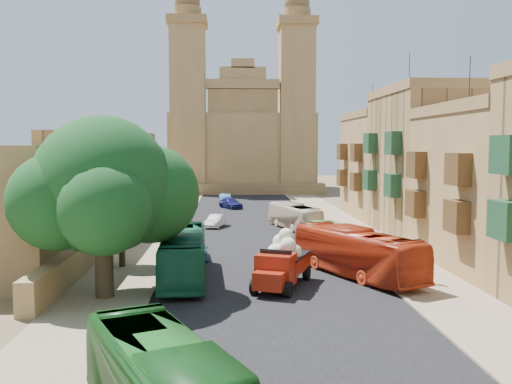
{
  "coord_description": "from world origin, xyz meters",
  "views": [
    {
      "loc": [
        -2.65,
        -27.41,
        8.41
      ],
      "look_at": [
        0.0,
        26.0,
        4.0
      ],
      "focal_mm": 40.0,
      "sensor_mm": 36.0,
      "label": 1
    }
  ],
  "objects": [
    {
      "name": "sidewalk_east",
      "position": [
        9.5,
        30.0,
        0.01
      ],
      "size": [
        5.0,
        140.0,
        0.01
      ],
      "primitive_type": "cube",
      "color": "#837156",
      "rests_on": "ground"
    },
    {
      "name": "pedestrian_a",
      "position": [
        9.51,
        6.04,
        0.88
      ],
      "size": [
        0.73,
        0.58,
        1.77
      ],
      "primitive_type": "imported",
      "rotation": [
        0.0,
        0.0,
        2.87
      ],
      "color": "#27252A",
      "rests_on": "ground"
    },
    {
      "name": "bus_green_north",
      "position": [
        -5.43,
        7.95,
        1.56
      ],
      "size": [
        3.12,
        11.3,
        3.12
      ],
      "primitive_type": "imported",
      "rotation": [
        0.0,
        0.0,
        0.04
      ],
      "color": "#135436",
      "rests_on": "ground"
    },
    {
      "name": "car_white_b",
      "position": [
        4.87,
        35.03,
        0.62
      ],
      "size": [
        1.95,
        3.83,
        1.25
      ],
      "primitive_type": "imported",
      "rotation": [
        0.0,
        0.0,
        3.27
      ],
      "color": "silver",
      "rests_on": "ground"
    },
    {
      "name": "street_tree_a",
      "position": [
        -10.0,
        12.0,
        3.59
      ],
      "size": [
        3.48,
        3.48,
        5.35
      ],
      "color": "#35281A",
      "rests_on": "ground"
    },
    {
      "name": "street_tree_c",
      "position": [
        -10.0,
        36.0,
        3.74
      ],
      "size": [
        3.63,
        3.63,
        5.58
      ],
      "color": "#35281A",
      "rests_on": "ground"
    },
    {
      "name": "church",
      "position": [
        -0.0,
        78.61,
        9.52
      ],
      "size": [
        28.0,
        22.5,
        36.3
      ],
      "color": "olive",
      "rests_on": "ground"
    },
    {
      "name": "west_building_low",
      "position": [
        -18.0,
        18.0,
        4.2
      ],
      "size": [
        10.0,
        28.0,
        8.4
      ],
      "primitive_type": "cube",
      "color": "brown",
      "rests_on": "ground"
    },
    {
      "name": "road_surface",
      "position": [
        0.0,
        30.0,
        0.01
      ],
      "size": [
        14.0,
        140.0,
        0.01
      ],
      "primitive_type": "cube",
      "color": "black",
      "rests_on": "ground"
    },
    {
      "name": "townhouse_d",
      "position": [
        15.95,
        39.0,
        6.16
      ],
      "size": [
        9.0,
        14.0,
        15.9
      ],
      "color": "olive",
      "rests_on": "ground"
    },
    {
      "name": "pedestrian_c",
      "position": [
        7.5,
        17.1,
        0.96
      ],
      "size": [
        0.82,
        1.22,
        1.92
      ],
      "primitive_type": "imported",
      "rotation": [
        0.0,
        0.0,
        4.37
      ],
      "color": "#27272E",
      "rests_on": "ground"
    },
    {
      "name": "red_truck",
      "position": [
        0.53,
        5.76,
        1.5
      ],
      "size": [
        4.09,
        6.15,
        3.4
      ],
      "color": "maroon",
      "rests_on": "ground"
    },
    {
      "name": "street_tree_d",
      "position": [
        -10.0,
        48.0,
        3.29
      ],
      "size": [
        3.2,
        3.2,
        4.92
      ],
      "color": "#35281A",
      "rests_on": "ground"
    },
    {
      "name": "kerb_west",
      "position": [
        -7.0,
        30.0,
        0.06
      ],
      "size": [
        0.25,
        140.0,
        0.12
      ],
      "primitive_type": "cube",
      "color": "#837156",
      "rests_on": "ground"
    },
    {
      "name": "street_tree_b",
      "position": [
        -10.0,
        24.0,
        2.81
      ],
      "size": [
        2.74,
        2.74,
        4.21
      ],
      "color": "#35281A",
      "rests_on": "ground"
    },
    {
      "name": "bus_red_east",
      "position": [
        5.55,
        8.25,
        1.54
      ],
      "size": [
        7.02,
        11.14,
        3.09
      ],
      "primitive_type": "imported",
      "rotation": [
        0.0,
        0.0,
        3.58
      ],
      "color": "#B12E13",
      "rests_on": "ground"
    },
    {
      "name": "car_blue_b",
      "position": [
        -3.03,
        53.96,
        0.7
      ],
      "size": [
        1.82,
        4.35,
        1.4
      ],
      "primitive_type": "imported",
      "rotation": [
        0.0,
        0.0,
        0.08
      ],
      "color": "#4D82CE",
      "rests_on": "ground"
    },
    {
      "name": "car_dkblue",
      "position": [
        -2.29,
        48.23,
        0.67
      ],
      "size": [
        3.63,
        4.96,
        1.33
      ],
      "primitive_type": "imported",
      "rotation": [
        0.0,
        0.0,
        0.43
      ],
      "color": "#101351",
      "rests_on": "ground"
    },
    {
      "name": "townhouse_c",
      "position": [
        15.95,
        25.0,
        6.91
      ],
      "size": [
        9.0,
        14.0,
        17.4
      ],
      "color": "olive",
      "rests_on": "ground"
    },
    {
      "name": "townhouse_b",
      "position": [
        15.95,
        11.0,
        5.66
      ],
      "size": [
        9.0,
        14.0,
        14.9
      ],
      "color": "olive",
      "rests_on": "ground"
    },
    {
      "name": "ficus_tree",
      "position": [
        -9.41,
        4.01,
        5.94
      ],
      "size": [
        10.05,
        9.25,
        10.05
      ],
      "color": "#35281A",
      "rests_on": "ground"
    },
    {
      "name": "west_wall",
      "position": [
        -12.5,
        20.0,
        0.9
      ],
      "size": [
        1.0,
        40.0,
        1.8
      ],
      "primitive_type": "cube",
      "color": "olive",
      "rests_on": "ground"
    },
    {
      "name": "car_blue_a",
      "position": [
        -5.0,
        14.55,
        0.71
      ],
      "size": [
        2.03,
        4.28,
        1.41
      ],
      "primitive_type": "imported",
      "rotation": [
        0.0,
        0.0,
        0.09
      ],
      "color": "teal",
      "rests_on": "ground"
    },
    {
      "name": "sidewalk_west",
      "position": [
        -9.5,
        30.0,
        0.01
      ],
      "size": [
        5.0,
        140.0,
        0.01
      ],
      "primitive_type": "cube",
      "color": "#837156",
      "rests_on": "ground"
    },
    {
      "name": "bus_cream_east",
      "position": [
        4.0,
        28.86,
        1.29
      ],
      "size": [
        4.68,
        9.47,
        2.57
      ],
      "primitive_type": "imported",
      "rotation": [
        0.0,
        0.0,
        3.43
      ],
      "color": "beige",
      "rests_on": "ground"
    },
    {
      "name": "ground",
      "position": [
        0.0,
        0.0,
        0.0
      ],
      "size": [
        260.0,
        260.0,
        0.0
      ],
      "primitive_type": "plane",
      "color": "brown"
    },
    {
      "name": "olive_pickup",
      "position": [
        5.91,
        20.0,
        0.89
      ],
      "size": [
        2.75,
        4.69,
        1.82
      ],
      "color": "#3E5A22",
      "rests_on": "ground"
    },
    {
      "name": "car_cream",
      "position": [
        4.81,
        21.81,
        0.7
      ],
      "size": [
        2.89,
        5.28,
        1.4
      ],
      "primitive_type": "imported",
      "rotation": [
        0.0,
        0.0,
        3.26
      ],
      "color": "#FFE6C8",
      "rests_on": "ground"
    },
    {
      "name": "car_white_a",
      "position": [
        -3.89,
        30.72,
        0.64
      ],
      "size": [
        2.43,
        4.14,
        1.29
      ],
      "primitive_type": "imported",
      "rotation": [
        0.0,
        0.0,
        -0.29
      ],
      "color": "silver",
      "rests_on": "ground"
    },
    {
      "name": "west_building_mid",
      "position": [
        -18.0,
        44.0,
        5.0
      ],
      "size": [
        10.0,
        22.0,
        10.0
      ],
      "primitive_type": "cube",
      "color": "olive",
      "rests_on": "ground"
    },
    {
      "name": "kerb_east",
      "position": [
        7.0,
        30.0,
        0.06
      ],
      "size": [
        0.25,
        140.0,
        0.12
      ],
      "primitive_type": "cube",
      "color": "#837156",
      "rests_on": "ground"
    }
  ]
}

